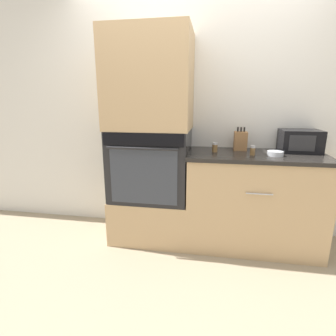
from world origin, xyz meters
The scene contains 11 objects.
ground_plane centered at (0.00, 0.00, 0.00)m, with size 12.00×12.00×0.00m, color gray.
wall_back centered at (0.00, 0.63, 1.25)m, with size 8.00×0.05×2.50m.
oven_cabinet_base centered at (-0.39, 0.30, 0.22)m, with size 0.78×0.60×0.44m.
wall_oven centered at (-0.39, 0.30, 0.79)m, with size 0.75×0.64×0.69m.
oven_cabinet_upper centered at (-0.39, 0.30, 1.58)m, with size 0.78×0.60×0.89m.
counter_unit centered at (0.62, 0.30, 0.46)m, with size 1.26×0.63×0.93m.
microwave centered at (1.02, 0.45, 1.03)m, with size 0.36×0.28×0.21m.
knife_block centered at (0.48, 0.47, 1.02)m, with size 0.12×0.12×0.23m.
bowl centered at (0.77, 0.22, 0.95)m, with size 0.14×0.14×0.04m.
condiment_jar_near centered at (0.23, 0.32, 0.97)m, with size 0.05×0.05×0.09m.
condiment_jar_mid centered at (0.57, 0.22, 0.97)m, with size 0.04×0.04×0.09m.
Camera 1 is at (0.21, -2.19, 1.40)m, focal length 28.00 mm.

